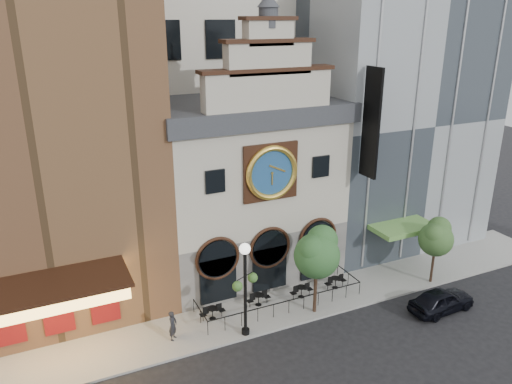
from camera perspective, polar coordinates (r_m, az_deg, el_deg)
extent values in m
plane|color=black|center=(31.11, 4.84, -14.96)|extent=(120.00, 120.00, 0.00)
cube|color=gray|center=(32.89, 2.65, -12.64)|extent=(44.00, 5.00, 0.15)
cube|color=#605E5B|center=(36.25, -1.31, -5.65)|extent=(12.00, 8.00, 4.00)
cube|color=#BAB6A4|center=(34.27, -1.39, 2.70)|extent=(12.00, 8.00, 7.00)
cube|color=#2D3035|center=(33.31, -1.44, 9.46)|extent=(12.60, 8.60, 1.20)
cube|color=black|center=(30.47, 1.67, 2.30)|extent=(3.60, 0.25, 3.60)
cylinder|color=navy|center=(30.35, 1.79, 2.22)|extent=(3.10, 0.12, 3.10)
torus|color=gold|center=(30.28, 1.86, 2.18)|extent=(3.46, 0.36, 3.46)
cylinder|color=#2D3035|center=(29.52, 1.41, 19.29)|extent=(1.10, 1.10, 1.10)
cone|color=#2D3035|center=(29.53, 1.43, 21.13)|extent=(1.30, 1.30, 0.80)
cube|color=brown|center=(32.47, -24.83, 9.04)|extent=(14.00, 12.00, 25.00)
cube|color=#FFBF59|center=(27.76, -22.01, -10.51)|extent=(7.00, 3.40, 0.70)
cube|color=black|center=(27.54, -22.13, -9.70)|extent=(7.40, 3.80, 0.15)
cube|color=maroon|center=(30.28, -21.69, -12.66)|extent=(5.60, 0.15, 2.60)
cube|color=gray|center=(41.98, 14.13, 8.78)|extent=(14.00, 12.00, 20.00)
cube|color=#659F48|center=(36.74, 16.53, -3.92)|extent=(4.50, 2.40, 0.35)
cube|color=black|center=(32.50, 13.03, 7.64)|extent=(0.18, 1.60, 7.00)
cylinder|color=black|center=(31.02, -5.02, -13.10)|extent=(0.68, 0.68, 0.03)
cylinder|color=black|center=(31.22, -5.00, -13.67)|extent=(0.06, 0.06, 0.72)
cylinder|color=black|center=(32.21, 0.29, -11.67)|extent=(0.68, 0.68, 0.03)
cylinder|color=black|center=(32.40, 0.29, -12.23)|extent=(0.06, 0.06, 0.72)
cylinder|color=black|center=(33.15, 5.23, -10.78)|extent=(0.68, 0.68, 0.03)
cylinder|color=black|center=(33.34, 5.21, -11.32)|extent=(0.06, 0.06, 0.72)
cylinder|color=black|center=(34.45, 9.10, -9.70)|extent=(0.68, 0.68, 0.03)
cylinder|color=black|center=(34.63, 9.06, -10.23)|extent=(0.06, 0.06, 0.72)
imported|color=black|center=(33.99, 20.44, -11.50)|extent=(4.51, 1.99, 1.51)
imported|color=black|center=(29.54, -9.48, -14.82)|extent=(0.75, 0.77, 1.79)
cylinder|color=black|center=(28.65, -1.24, -11.60)|extent=(0.19, 0.19, 5.24)
cylinder|color=black|center=(30.00, -1.20, -15.62)|extent=(0.46, 0.46, 0.31)
sphere|color=white|center=(27.29, -1.28, -6.51)|extent=(0.63, 0.63, 0.63)
sphere|color=#2E5A24|center=(27.85, -2.13, -10.71)|extent=(0.59, 0.59, 0.59)
sphere|color=#2E5A24|center=(28.66, -0.39, -9.76)|extent=(0.59, 0.59, 0.59)
cylinder|color=#382619|center=(31.42, 6.79, -11.08)|extent=(0.21, 0.21, 3.00)
sphere|color=#255522|center=(30.29, 6.97, -7.24)|extent=(2.78, 2.78, 2.78)
sphere|color=#255522|center=(30.47, 7.57, -5.53)|extent=(1.93, 1.93, 1.93)
sphere|color=#255522|center=(29.69, 6.52, -6.65)|extent=(1.71, 1.71, 1.71)
cylinder|color=#382619|center=(36.61, 19.52, -7.91)|extent=(0.18, 0.18, 2.50)
sphere|color=#305521|center=(35.79, 19.87, -5.11)|extent=(2.32, 2.32, 2.32)
sphere|color=#305521|center=(36.01, 20.20, -3.91)|extent=(1.60, 1.60, 1.60)
sphere|color=#305521|center=(35.26, 19.74, -4.67)|extent=(1.43, 1.43, 1.43)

